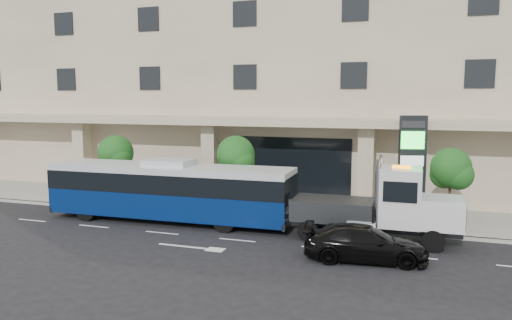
% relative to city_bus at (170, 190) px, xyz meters
% --- Properties ---
extents(ground, '(120.00, 120.00, 0.00)m').
position_rel_city_bus_xyz_m(ground, '(4.71, -0.68, -1.73)').
color(ground, black).
rests_on(ground, ground).
extents(sidewalk, '(120.00, 6.00, 0.15)m').
position_rel_city_bus_xyz_m(sidewalk, '(4.71, 4.32, -1.66)').
color(sidewalk, gray).
rests_on(sidewalk, ground).
extents(curb, '(120.00, 0.30, 0.15)m').
position_rel_city_bus_xyz_m(curb, '(4.71, 1.32, -1.66)').
color(curb, gray).
rests_on(curb, ground).
extents(convention_center, '(60.00, 17.60, 20.00)m').
position_rel_city_bus_xyz_m(convention_center, '(4.71, 14.74, 8.24)').
color(convention_center, tan).
rests_on(convention_center, ground).
extents(tree_left, '(2.27, 2.20, 4.22)m').
position_rel_city_bus_xyz_m(tree_left, '(-5.27, 2.91, 1.38)').
color(tree_left, '#422B19').
rests_on(tree_left, sidewalk).
extents(tree_mid, '(2.28, 2.20, 4.38)m').
position_rel_city_bus_xyz_m(tree_mid, '(2.73, 2.91, 1.53)').
color(tree_mid, '#422B19').
rests_on(tree_mid, sidewalk).
extents(tree_right, '(2.10, 2.00, 4.04)m').
position_rel_city_bus_xyz_m(tree_right, '(14.23, 2.91, 1.30)').
color(tree_right, '#422B19').
rests_on(tree_right, sidewalk).
extents(city_bus, '(13.49, 3.15, 3.40)m').
position_rel_city_bus_xyz_m(city_bus, '(0.00, 0.00, 0.00)').
color(city_bus, black).
rests_on(city_bus, ground).
extents(tow_truck, '(8.70, 2.27, 3.96)m').
position_rel_city_bus_xyz_m(tow_truck, '(11.19, -0.31, -0.10)').
color(tow_truck, '#2D3033').
rests_on(tow_truck, ground).
extents(black_sedan, '(5.23, 2.66, 1.45)m').
position_rel_city_bus_xyz_m(black_sedan, '(10.74, -3.26, -1.00)').
color(black_sedan, black).
rests_on(black_sedan, ground).
extents(signage_pylon, '(1.46, 0.82, 5.58)m').
position_rel_city_bus_xyz_m(signage_pylon, '(12.32, 4.36, 1.26)').
color(signage_pylon, black).
rests_on(signage_pylon, sidewalk).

